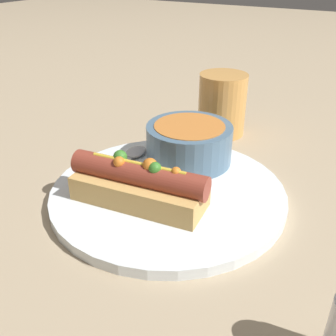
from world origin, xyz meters
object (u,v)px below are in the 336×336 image
(drinking_glass, at_px, (222,104))
(spoon, at_px, (130,158))
(hot_dog, at_px, (139,185))
(soup_bowl, at_px, (189,142))

(drinking_glass, bearing_deg, spoon, -108.57)
(hot_dog, xyz_separation_m, soup_bowl, (0.00, 0.12, 0.01))
(soup_bowl, distance_m, spoon, 0.09)
(hot_dog, xyz_separation_m, spoon, (-0.07, 0.08, -0.02))
(soup_bowl, height_order, drinking_glass, drinking_glass)
(soup_bowl, relative_size, spoon, 0.81)
(hot_dog, distance_m, drinking_glass, 0.27)
(hot_dog, relative_size, spoon, 1.14)
(drinking_glass, bearing_deg, hot_dog, -87.78)
(hot_dog, relative_size, drinking_glass, 1.66)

